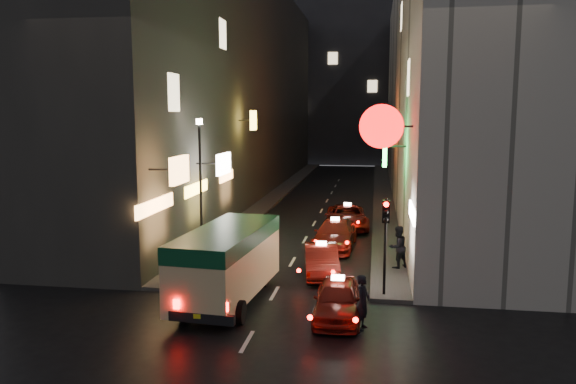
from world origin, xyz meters
The scene contains 14 objects.
building_left centered at (-8.00, 33.99, 9.00)m, with size 7.45×52.26×18.00m.
building_right centered at (8.00, 33.99, 9.00)m, with size 8.06×52.00×18.00m.
building_far centered at (0.00, 66.00, 11.00)m, with size 30.00×10.00×22.00m, color #313035.
sidewalk_left centered at (-4.25, 34.00, 0.07)m, with size 1.50×52.00×0.15m, color #42403E.
sidewalk_right centered at (4.25, 34.00, 0.07)m, with size 1.50×52.00×0.15m, color #42403E.
minibus centered at (-1.45, 7.28, 1.67)m, with size 2.68×6.30×2.64m.
taxi_near centered at (2.48, 6.33, 0.74)m, with size 2.00×4.69×1.65m.
taxi_second centered at (1.48, 11.13, 0.73)m, with size 2.55×4.81×1.63m.
taxi_third centered at (1.69, 15.93, 0.81)m, with size 2.32×5.16×1.78m.
taxi_far centered at (2.05, 20.94, 0.77)m, with size 2.60×5.07×1.71m.
pedestrian_crossing centered at (3.30, 5.52, 0.97)m, with size 0.64×0.41×1.94m, color black.
pedestrian_sidewalk centered at (4.60, 12.23, 1.16)m, with size 0.76×0.48×2.02m, color black.
traffic_light centered at (4.00, 8.47, 2.69)m, with size 0.26×0.43×3.50m.
lamp_post centered at (-4.20, 13.00, 3.72)m, with size 0.28×0.28×6.22m.
Camera 1 is at (3.60, -11.24, 6.61)m, focal length 35.00 mm.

